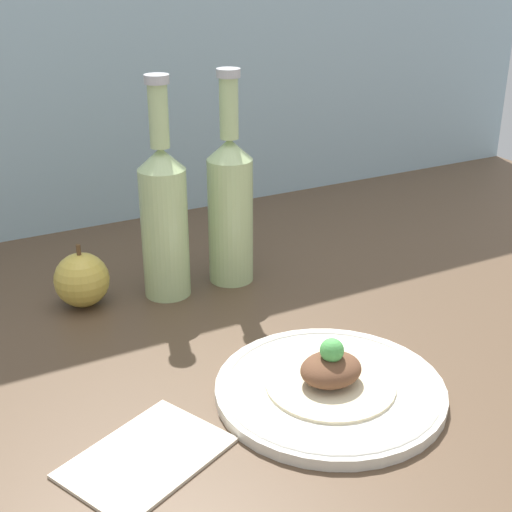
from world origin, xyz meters
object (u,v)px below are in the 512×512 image
object	(u,v)px
cider_bottle_right	(230,204)
apple	(82,280)
cider_bottle_left	(164,216)
plated_food	(331,373)
plate	(330,389)

from	to	relation	value
cider_bottle_right	apple	world-z (taller)	cider_bottle_right
cider_bottle_left	plated_food	bearing A→B (deg)	-78.91
plated_food	cider_bottle_left	size ratio (longest dim) A/B	0.47
plated_food	cider_bottle_right	size ratio (longest dim) A/B	0.47
plate	apple	size ratio (longest dim) A/B	2.83
plate	cider_bottle_left	xyz separation A→B (cm)	(-6.61, 33.70, 11.49)
plated_food	apple	distance (cm)	40.64
plate	apple	bearing A→B (deg)	117.50
plated_food	cider_bottle_left	bearing A→B (deg)	101.09
plate	apple	distance (cm)	40.75
plated_food	cider_bottle_right	world-z (taller)	cider_bottle_right
cider_bottle_left	cider_bottle_right	xyz separation A→B (cm)	(10.53, 0.00, 0.00)
plate	cider_bottle_right	world-z (taller)	cider_bottle_right
plate	plated_food	xyz separation A→B (cm)	(0.00, 0.00, 2.16)
plate	apple	world-z (taller)	apple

